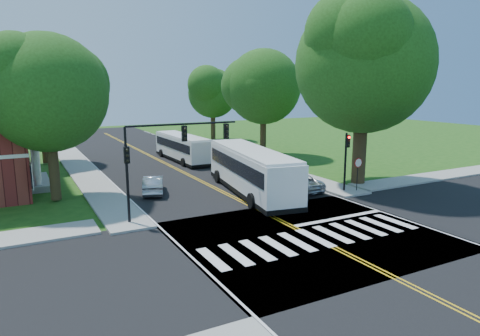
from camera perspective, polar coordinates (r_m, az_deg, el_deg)
ground at (r=23.90m, az=9.23°, el=-8.85°), size 140.00×140.00×0.00m
road at (r=39.19m, az=-6.86°, el=-0.93°), size 14.00×96.00×0.01m
cross_road at (r=23.90m, az=9.23°, el=-8.84°), size 60.00×12.00×0.01m
center_line at (r=42.87m, az=-8.80°, el=0.06°), size 0.36×70.00×0.01m
edge_line_w at (r=41.19m, az=-17.76°, el=-0.79°), size 0.12×70.00×0.01m
edge_line_e at (r=45.51m, az=-0.71°, el=0.83°), size 0.12×70.00×0.01m
crosswalk at (r=23.53m, az=9.98°, el=-9.16°), size 12.60×3.00×0.01m
stop_bar at (r=27.19m, az=13.10°, el=-6.50°), size 6.60×0.40×0.01m
sidewalk_nw at (r=43.87m, az=-20.40°, el=-0.18°), size 2.60×40.00×0.15m
sidewalk_ne at (r=48.81m, az=-0.76°, el=1.59°), size 2.60×40.00×0.15m
sidewalk_xe at (r=42.54m, az=25.39°, el=-0.89°), size 20.00×2.60×0.15m
tree_ne_big at (r=35.80m, az=16.21°, el=13.09°), size 10.80×10.80×14.91m
tree_west_near at (r=31.88m, az=-24.28°, el=9.09°), size 8.00×8.00×11.40m
tree_west_far at (r=47.88m, az=-25.04°, el=8.72°), size 7.60×7.60×10.67m
tree_east_mid at (r=48.84m, az=3.16°, el=10.76°), size 8.40×8.40×11.93m
tree_east_far at (r=63.50m, az=-3.66°, el=9.91°), size 7.20×7.20×10.34m
signal_nw at (r=25.75m, az=-9.85°, el=2.62°), size 7.15×0.46×5.66m
signal_ne at (r=33.11m, az=13.98°, el=1.83°), size 0.30×0.46×4.40m
stop_sign at (r=33.47m, az=15.45°, el=0.23°), size 0.76×0.08×2.53m
bus_lead at (r=32.11m, az=1.50°, el=-0.27°), size 4.82×13.22×3.35m
bus_follow at (r=46.51m, az=-7.73°, el=2.77°), size 2.77×10.82×2.78m
hatchback at (r=32.86m, az=-11.50°, el=-2.18°), size 2.65×4.36×1.36m
suv at (r=33.34m, az=7.61°, el=-1.86°), size 2.46×4.99×1.36m
dark_sedan at (r=38.93m, az=2.73°, el=-0.09°), size 2.71×4.17×1.12m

